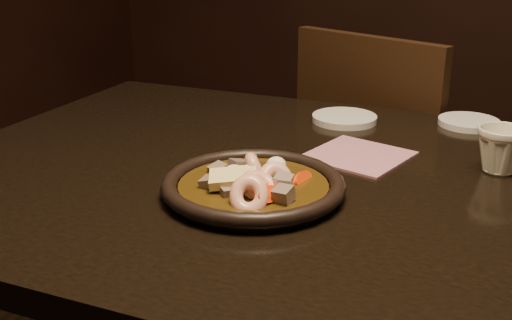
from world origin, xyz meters
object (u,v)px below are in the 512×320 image
at_px(table, 401,235).
at_px(tea_cup, 501,148).
at_px(chair, 387,187).
at_px(plate, 253,187).

xyz_separation_m(table, tea_cup, (0.13, 0.14, 0.12)).
height_order(chair, plate, chair).
relative_size(chair, tea_cup, 11.01).
height_order(table, chair, chair).
bearing_deg(plate, tea_cup, 36.63).
xyz_separation_m(plate, tea_cup, (0.33, 0.25, 0.03)).
distance_m(table, plate, 0.25).
height_order(table, plate, plate).
relative_size(chair, plate, 3.24).
relative_size(plate, tea_cup, 3.40).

